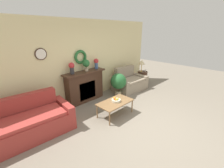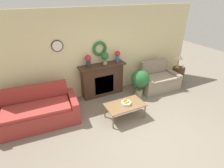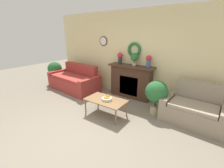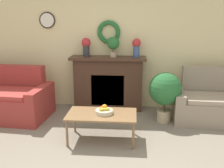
{
  "view_description": "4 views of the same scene",
  "coord_description": "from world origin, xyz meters",
  "px_view_note": "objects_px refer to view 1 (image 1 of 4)",
  "views": [
    {
      "loc": [
        -2.86,
        -1.63,
        2.36
      ],
      "look_at": [
        0.06,
        1.25,
        0.87
      ],
      "focal_mm": 24.0,
      "sensor_mm": 36.0,
      "label": 1
    },
    {
      "loc": [
        -2.05,
        -2.26,
        3.04
      ],
      "look_at": [
        -0.22,
        1.47,
        0.85
      ],
      "focal_mm": 28.0,
      "sensor_mm": 36.0,
      "label": 2
    },
    {
      "loc": [
        2.03,
        -1.73,
        2.02
      ],
      "look_at": [
        -0.16,
        1.41,
        0.71
      ],
      "focal_mm": 24.0,
      "sensor_mm": 36.0,
      "label": 3
    },
    {
      "loc": [
        0.39,
        -2.63,
        1.85
      ],
      "look_at": [
        0.06,
        1.32,
        0.8
      ],
      "focal_mm": 42.0,
      "sensor_mm": 36.0,
      "label": 4
    }
  ],
  "objects_px": {
    "table_lamp": "(142,62)",
    "vase_on_mantel_right": "(96,63)",
    "coffee_table": "(115,103)",
    "couch_left": "(27,124)",
    "potted_plant_on_mantel": "(86,64)",
    "vase_on_mantel_left": "(72,67)",
    "fruit_bowl": "(116,100)",
    "side_table_by_loveseat": "(142,78)",
    "potted_plant_floor_by_loveseat": "(118,82)",
    "mug": "(145,70)",
    "fireplace": "(85,86)",
    "loveseat_right": "(129,82)"
  },
  "relations": [
    {
      "from": "potted_plant_floor_by_loveseat",
      "to": "vase_on_mantel_left",
      "type": "bearing_deg",
      "value": 157.8
    },
    {
      "from": "loveseat_right",
      "to": "potted_plant_on_mantel",
      "type": "relative_size",
      "value": 3.66
    },
    {
      "from": "loveseat_right",
      "to": "mug",
      "type": "height_order",
      "value": "loveseat_right"
    },
    {
      "from": "coffee_table",
      "to": "vase_on_mantel_left",
      "type": "relative_size",
      "value": 2.85
    },
    {
      "from": "coffee_table",
      "to": "side_table_by_loveseat",
      "type": "distance_m",
      "value": 3.03
    },
    {
      "from": "vase_on_mantel_left",
      "to": "potted_plant_on_mantel",
      "type": "relative_size",
      "value": 0.94
    },
    {
      "from": "mug",
      "to": "table_lamp",
      "type": "bearing_deg",
      "value": 141.84
    },
    {
      "from": "side_table_by_loveseat",
      "to": "vase_on_mantel_left",
      "type": "distance_m",
      "value": 3.5
    },
    {
      "from": "loveseat_right",
      "to": "fruit_bowl",
      "type": "xyz_separation_m",
      "value": [
        -1.84,
        -0.97,
        0.17
      ]
    },
    {
      "from": "coffee_table",
      "to": "potted_plant_on_mantel",
      "type": "xyz_separation_m",
      "value": [
        0.06,
        1.39,
        0.92
      ]
    },
    {
      "from": "coffee_table",
      "to": "mug",
      "type": "height_order",
      "value": "mug"
    },
    {
      "from": "couch_left",
      "to": "vase_on_mantel_right",
      "type": "height_order",
      "value": "vase_on_mantel_right"
    },
    {
      "from": "couch_left",
      "to": "potted_plant_floor_by_loveseat",
      "type": "xyz_separation_m",
      "value": [
        3.11,
        -0.03,
        0.25
      ]
    },
    {
      "from": "table_lamp",
      "to": "vase_on_mantel_right",
      "type": "relative_size",
      "value": 1.49
    },
    {
      "from": "table_lamp",
      "to": "mug",
      "type": "xyz_separation_m",
      "value": [
        0.15,
        -0.12,
        -0.37
      ]
    },
    {
      "from": "loveseat_right",
      "to": "coffee_table",
      "type": "distance_m",
      "value": 2.11
    },
    {
      "from": "couch_left",
      "to": "table_lamp",
      "type": "height_order",
      "value": "table_lamp"
    },
    {
      "from": "vase_on_mantel_right",
      "to": "side_table_by_loveseat",
      "type": "bearing_deg",
      "value": -9.93
    },
    {
      "from": "table_lamp",
      "to": "vase_on_mantel_right",
      "type": "distance_m",
      "value": 2.35
    },
    {
      "from": "loveseat_right",
      "to": "potted_plant_floor_by_loveseat",
      "type": "relative_size",
      "value": 1.57
    },
    {
      "from": "fireplace",
      "to": "couch_left",
      "type": "relative_size",
      "value": 0.72
    },
    {
      "from": "fruit_bowl",
      "to": "mug",
      "type": "height_order",
      "value": "mug"
    },
    {
      "from": "fireplace",
      "to": "loveseat_right",
      "type": "height_order",
      "value": "fireplace"
    },
    {
      "from": "table_lamp",
      "to": "vase_on_mantel_left",
      "type": "height_order",
      "value": "vase_on_mantel_left"
    },
    {
      "from": "coffee_table",
      "to": "vase_on_mantel_left",
      "type": "bearing_deg",
      "value": 108.5
    },
    {
      "from": "vase_on_mantel_left",
      "to": "vase_on_mantel_right",
      "type": "xyz_separation_m",
      "value": [
        0.97,
        -0.0,
        -0.0
      ]
    },
    {
      "from": "loveseat_right",
      "to": "fireplace",
      "type": "bearing_deg",
      "value": 170.81
    },
    {
      "from": "coffee_table",
      "to": "vase_on_mantel_left",
      "type": "height_order",
      "value": "vase_on_mantel_left"
    },
    {
      "from": "potted_plant_on_mantel",
      "to": "potted_plant_floor_by_loveseat",
      "type": "distance_m",
      "value": 1.33
    },
    {
      "from": "side_table_by_loveseat",
      "to": "vase_on_mantel_left",
      "type": "xyz_separation_m",
      "value": [
        -3.33,
        0.41,
        0.98
      ]
    },
    {
      "from": "fireplace",
      "to": "mug",
      "type": "bearing_deg",
      "value": -9.17
    },
    {
      "from": "vase_on_mantel_left",
      "to": "coffee_table",
      "type": "bearing_deg",
      "value": -71.5
    },
    {
      "from": "potted_plant_on_mantel",
      "to": "loveseat_right",
      "type": "bearing_deg",
      "value": -12.73
    },
    {
      "from": "potted_plant_on_mantel",
      "to": "side_table_by_loveseat",
      "type": "bearing_deg",
      "value": -7.98
    },
    {
      "from": "couch_left",
      "to": "coffee_table",
      "type": "xyz_separation_m",
      "value": [
        2.1,
        -0.84,
        0.07
      ]
    },
    {
      "from": "vase_on_mantel_left",
      "to": "potted_plant_on_mantel",
      "type": "distance_m",
      "value": 0.53
    },
    {
      "from": "potted_plant_floor_by_loveseat",
      "to": "potted_plant_on_mantel",
      "type": "bearing_deg",
      "value": 148.47
    },
    {
      "from": "loveseat_right",
      "to": "vase_on_mantel_right",
      "type": "relative_size",
      "value": 3.98
    },
    {
      "from": "couch_left",
      "to": "fireplace",
      "type": "bearing_deg",
      "value": 19.76
    },
    {
      "from": "coffee_table",
      "to": "potted_plant_floor_by_loveseat",
      "type": "height_order",
      "value": "potted_plant_floor_by_loveseat"
    },
    {
      "from": "fruit_bowl",
      "to": "potted_plant_on_mantel",
      "type": "distance_m",
      "value": 1.61
    },
    {
      "from": "couch_left",
      "to": "fruit_bowl",
      "type": "height_order",
      "value": "couch_left"
    },
    {
      "from": "couch_left",
      "to": "potted_plant_on_mantel",
      "type": "distance_m",
      "value": 2.43
    },
    {
      "from": "coffee_table",
      "to": "table_lamp",
      "type": "bearing_deg",
      "value": 20.33
    },
    {
      "from": "fruit_bowl",
      "to": "table_lamp",
      "type": "distance_m",
      "value": 3.0
    },
    {
      "from": "vase_on_mantel_right",
      "to": "potted_plant_floor_by_loveseat",
      "type": "bearing_deg",
      "value": -49.95
    },
    {
      "from": "potted_plant_floor_by_loveseat",
      "to": "vase_on_mantel_right",
      "type": "bearing_deg",
      "value": 130.05
    },
    {
      "from": "side_table_by_loveseat",
      "to": "table_lamp",
      "type": "distance_m",
      "value": 0.71
    },
    {
      "from": "couch_left",
      "to": "potted_plant_on_mantel",
      "type": "bearing_deg",
      "value": 18.72
    },
    {
      "from": "fireplace",
      "to": "vase_on_mantel_right",
      "type": "xyz_separation_m",
      "value": [
        0.54,
        0.01,
        0.73
      ]
    }
  ]
}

